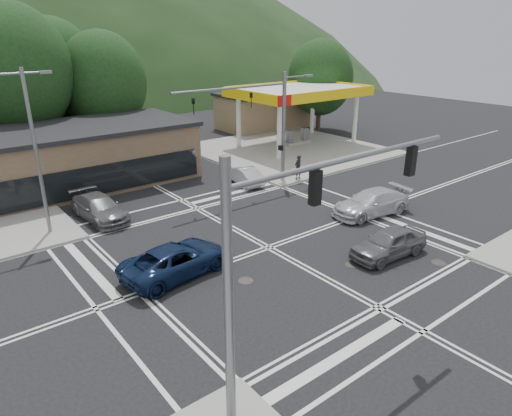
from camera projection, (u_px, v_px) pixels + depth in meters
ground at (268, 248)px, 24.02m from camera, size 120.00×120.00×0.00m
sidewalk_ne at (289, 149)px, 43.62m from camera, size 16.00×16.00×0.15m
gas_station_canopy at (299, 94)px, 43.70m from camera, size 12.32×8.34×5.75m
convenience_store at (264, 111)px, 53.17m from camera, size 10.00×6.00×3.80m
commercial_row at (20, 167)px, 31.12m from camera, size 24.00×8.00×4.00m
tree_n_b at (12, 71)px, 35.30m from camera, size 9.00×9.00×12.98m
tree_n_c at (103, 82)px, 39.81m from camera, size 7.60×7.60×10.87m
tree_n_e at (52, 73)px, 40.77m from camera, size 8.40×8.40×11.98m
tree_ne at (320, 78)px, 50.39m from camera, size 7.20×7.20×9.99m
streetlight_nw at (36, 145)px, 23.91m from camera, size 2.50×0.25×9.00m
signal_mast_ne at (271, 116)px, 32.19m from camera, size 11.65×0.30×8.00m
signal_mast_sw at (282, 248)px, 12.47m from camera, size 9.14×0.28×8.00m
car_blue_west at (176, 260)px, 21.14m from camera, size 5.60×3.12×1.48m
car_grey_center at (389, 243)px, 22.86m from camera, size 4.45×2.07×1.48m
car_silver_east at (371, 203)px, 28.14m from camera, size 5.48×2.84×1.52m
car_queue_a at (244, 175)px, 33.91m from camera, size 1.85×4.08×1.30m
car_queue_b at (144, 162)px, 36.69m from camera, size 2.39×4.89×1.61m
car_northbound at (99, 208)px, 27.40m from camera, size 2.33×5.10×1.45m
pedestrian at (298, 167)px, 34.38m from camera, size 0.71×0.51×1.84m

